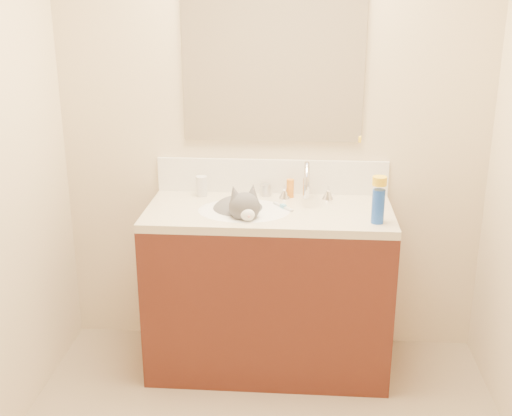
% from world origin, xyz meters
% --- Properties ---
extents(room_shell, '(2.24, 2.54, 2.52)m').
position_xyz_m(room_shell, '(0.00, 0.00, 1.49)').
color(room_shell, beige).
rests_on(room_shell, ground).
extents(vanity_cabinet, '(1.20, 0.55, 0.82)m').
position_xyz_m(vanity_cabinet, '(0.00, 0.97, 0.41)').
color(vanity_cabinet, '#4A1D13').
rests_on(vanity_cabinet, ground).
extents(counter_slab, '(1.20, 0.55, 0.04)m').
position_xyz_m(counter_slab, '(0.00, 0.97, 0.84)').
color(counter_slab, beige).
rests_on(counter_slab, vanity_cabinet).
extents(basin, '(0.45, 0.36, 0.14)m').
position_xyz_m(basin, '(-0.12, 0.94, 0.79)').
color(basin, white).
rests_on(basin, vanity_cabinet).
extents(faucet, '(0.28, 0.20, 0.21)m').
position_xyz_m(faucet, '(0.18, 1.11, 0.95)').
color(faucet, silver).
rests_on(faucet, counter_slab).
extents(cat, '(0.39, 0.42, 0.32)m').
position_xyz_m(cat, '(-0.14, 0.96, 0.83)').
color(cat, '#4B494B').
rests_on(cat, basin).
extents(backsplash, '(1.20, 0.02, 0.18)m').
position_xyz_m(backsplash, '(0.00, 1.24, 0.95)').
color(backsplash, white).
rests_on(backsplash, counter_slab).
extents(mirror, '(0.90, 0.02, 0.80)m').
position_xyz_m(mirror, '(0.00, 1.24, 1.54)').
color(mirror, white).
rests_on(mirror, room_shell).
extents(pill_bottle, '(0.08, 0.08, 0.10)m').
position_xyz_m(pill_bottle, '(-0.36, 1.16, 0.91)').
color(pill_bottle, silver).
rests_on(pill_bottle, counter_slab).
extents(pill_label, '(0.07, 0.07, 0.04)m').
position_xyz_m(pill_label, '(-0.36, 1.16, 0.90)').
color(pill_label, orange).
rests_on(pill_label, pill_bottle).
extents(silver_jar, '(0.07, 0.07, 0.06)m').
position_xyz_m(silver_jar, '(-0.03, 1.19, 0.89)').
color(silver_jar, '#B7B7BC').
rests_on(silver_jar, counter_slab).
extents(amber_bottle, '(0.05, 0.05, 0.10)m').
position_xyz_m(amber_bottle, '(0.10, 1.17, 0.91)').
color(amber_bottle, orange).
rests_on(amber_bottle, counter_slab).
extents(toothbrush, '(0.10, 0.13, 0.01)m').
position_xyz_m(toothbrush, '(0.07, 1.00, 0.87)').
color(toothbrush, silver).
rests_on(toothbrush, counter_slab).
extents(toothbrush_head, '(0.03, 0.04, 0.02)m').
position_xyz_m(toothbrush_head, '(0.07, 1.00, 0.87)').
color(toothbrush_head, '#66B3D8').
rests_on(toothbrush_head, counter_slab).
extents(spray_can, '(0.08, 0.08, 0.16)m').
position_xyz_m(spray_can, '(0.50, 0.82, 0.94)').
color(spray_can, '#1A46B8').
rests_on(spray_can, counter_slab).
extents(spray_cap, '(0.09, 0.09, 0.04)m').
position_xyz_m(spray_cap, '(0.50, 0.82, 1.06)').
color(spray_cap, yellow).
rests_on(spray_cap, spray_can).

